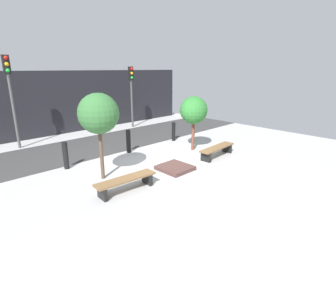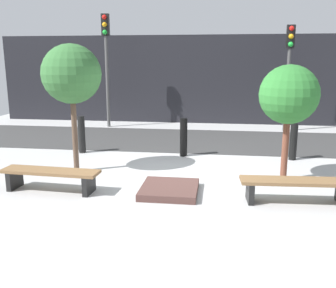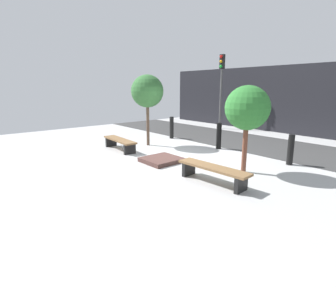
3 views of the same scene
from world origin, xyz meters
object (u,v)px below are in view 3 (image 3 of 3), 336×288
bench_right (213,171)px  bollard_center (291,150)px  planter_bed (162,160)px  tree_behind_right_bench (247,108)px  bollard_far_left (172,128)px  tree_behind_left_bench (147,92)px  bollard_left (219,136)px  traffic_light_west (221,79)px  bench_left (120,142)px

bench_right → bollard_center: 3.11m
planter_bed → tree_behind_right_bench: (2.31, 1.14, 1.74)m
tree_behind_right_bench → bollard_far_left: bearing=161.4°
bench_right → tree_behind_left_bench: size_ratio=0.70×
bench_right → bollard_far_left: size_ratio=1.97×
bench_right → tree_behind_right_bench: (0.00, 1.34, 1.49)m
bench_right → bollard_center: (0.50, 3.06, 0.16)m
bollard_left → bollard_center: bearing=0.0°
bench_right → planter_bed: size_ratio=1.76×
bollard_center → traffic_light_west: (-6.09, 4.09, 2.36)m
tree_behind_right_bench → bollard_center: size_ratio=2.54×
tree_behind_right_bench → tree_behind_left_bench: bearing=180.0°
traffic_light_west → bench_right: bearing=-52.0°
bench_left → bench_right: size_ratio=0.98×
bench_right → bollard_far_left: 5.98m
bench_left → planter_bed: bearing=8.4°
tree_behind_left_bench → bollard_left: size_ratio=2.81×
planter_bed → bollard_far_left: 4.04m
tree_behind_left_bench → bollard_center: tree_behind_left_bench is taller
bench_right → bollard_far_left: bollard_far_left is taller
traffic_light_west → planter_bed: bearing=-64.8°
traffic_light_west → bollard_center: bearing=-33.9°
bench_right → bollard_center: bollard_center is taller
planter_bed → tree_behind_left_bench: tree_behind_left_bench is taller
tree_behind_right_bench → bollard_far_left: 5.56m
planter_bed → tree_behind_right_bench: tree_behind_right_bench is taller
bench_left → bollard_left: bearing=56.4°
bollard_far_left → bollard_center: bollard_far_left is taller
bollard_far_left → bench_left: bearing=-80.7°
tree_behind_right_bench → traffic_light_west: 8.13m
bench_right → bollard_left: bollard_left is taller
tree_behind_left_bench → bollard_center: bearing=18.6°
bollard_left → bollard_center: (2.81, 0.00, -0.03)m
bollard_far_left → traffic_light_west: bearing=96.4°
planter_bed → bollard_left: (0.00, 2.86, 0.44)m
tree_behind_left_bench → bollard_left: tree_behind_left_bench is taller
bench_left → bollard_left: (2.31, 3.06, 0.19)m
bench_right → planter_bed: 2.33m
planter_bed → bench_left: bearing=-175.1°
tree_behind_right_bench → traffic_light_west: (-5.59, 5.82, 1.03)m
planter_bed → tree_behind_left_bench: bearing=153.8°
planter_bed → tree_behind_right_bench: 3.11m
tree_behind_left_bench → bollard_far_left: size_ratio=2.81×
bollard_left → planter_bed: bearing=-90.0°
bollard_left → bollard_center: 2.81m
bench_right → planter_bed: (-2.31, 0.20, -0.25)m
bench_left → bench_right: 4.63m
bollard_far_left → bollard_left: (2.81, 0.00, -0.00)m
bench_left → tree_behind_left_bench: tree_behind_left_bench is taller
bollard_far_left → tree_behind_right_bench: bearing=-18.6°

